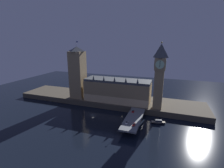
# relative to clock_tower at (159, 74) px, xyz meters

# --- Properties ---
(ground_plane) EXTENTS (400.00, 400.00, 0.00)m
(ground_plane) POSITION_rel_clock_tower_xyz_m (-59.48, -25.76, -40.34)
(ground_plane) COLOR black
(embankment) EXTENTS (220.00, 42.00, 5.96)m
(embankment) POSITION_rel_clock_tower_xyz_m (-59.48, 13.24, -37.36)
(embankment) COLOR #4C4438
(embankment) RESTS_ON ground_plane
(parliament_hall) EXTENTS (72.50, 23.76, 29.80)m
(parliament_hall) POSITION_rel_clock_tower_xyz_m (-44.25, 6.44, -22.01)
(parliament_hall) COLOR #9E845B
(parliament_hall) RESTS_ON embankment
(clock_tower) EXTENTS (10.56, 10.67, 64.94)m
(clock_tower) POSITION_rel_clock_tower_xyz_m (0.00, 0.00, 0.00)
(clock_tower) COLOR #9E845B
(clock_tower) RESTS_ON embankment
(victoria_tower) EXTENTS (15.87, 15.87, 65.71)m
(victoria_tower) POSITION_rel_clock_tower_xyz_m (-92.02, 3.52, -4.42)
(victoria_tower) COLOR #9E845B
(victoria_tower) RESTS_ON embankment
(bridge) EXTENTS (13.62, 46.00, 6.27)m
(bridge) POSITION_rel_clock_tower_xyz_m (-17.60, -30.76, -35.68)
(bridge) COLOR slate
(bridge) RESTS_ON ground_plane
(car_northbound_lead) EXTENTS (2.12, 3.96, 1.35)m
(car_northbound_lead) POSITION_rel_clock_tower_xyz_m (-20.60, -18.69, -33.43)
(car_northbound_lead) COLOR red
(car_northbound_lead) RESTS_ON bridge
(car_northbound_trail) EXTENTS (2.03, 3.82, 1.44)m
(car_northbound_trail) POSITION_rel_clock_tower_xyz_m (-20.60, -42.44, -33.39)
(car_northbound_trail) COLOR white
(car_northbound_trail) RESTS_ON bridge
(car_southbound_lead) EXTENTS (1.85, 4.34, 1.41)m
(car_southbound_lead) POSITION_rel_clock_tower_xyz_m (-14.60, -43.36, -33.41)
(car_southbound_lead) COLOR red
(car_southbound_lead) RESTS_ON bridge
(pedestrian_far_rail) EXTENTS (0.38, 0.38, 1.85)m
(pedestrian_far_rail) POSITION_rel_clock_tower_xyz_m (-23.59, -15.19, -33.08)
(pedestrian_far_rail) COLOR black
(pedestrian_far_rail) RESTS_ON bridge
(street_lamp_near) EXTENTS (1.34, 0.60, 7.33)m
(street_lamp_near) POSITION_rel_clock_tower_xyz_m (-23.99, -45.48, -29.49)
(street_lamp_near) COLOR #2D3333
(street_lamp_near) RESTS_ON bridge
(street_lamp_far) EXTENTS (1.34, 0.60, 6.30)m
(street_lamp_far) POSITION_rel_clock_tower_xyz_m (-23.99, -16.04, -30.12)
(street_lamp_far) COLOR #2D3333
(street_lamp_far) RESTS_ON bridge
(boat_downstream) EXTENTS (13.73, 6.30, 3.59)m
(boat_downstream) POSITION_rel_clock_tower_xyz_m (3.17, -21.83, -39.03)
(boat_downstream) COLOR #28282D
(boat_downstream) RESTS_ON ground_plane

